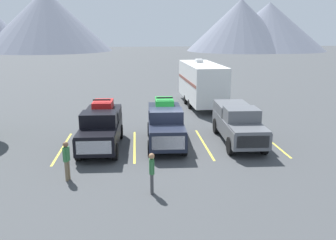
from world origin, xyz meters
name	(u,v)px	position (x,y,z in m)	size (l,w,h in m)	color
ground_plane	(171,149)	(0.00, 0.00, 0.00)	(240.00, 240.00, 0.00)	#3F4244
pickup_truck_a	(101,127)	(-3.79, 0.77, 1.17)	(2.24, 5.35, 2.57)	black
pickup_truck_b	(165,124)	(-0.21, 1.12, 1.17)	(2.19, 5.47, 2.55)	black
pickup_truck_c	(238,122)	(3.98, 1.07, 1.15)	(2.23, 5.89, 2.15)	#595B60
lot_stripe_a	(62,148)	(-5.96, 0.81, 0.00)	(0.12, 5.50, 0.01)	gold
lot_stripe_b	(135,146)	(-1.99, 0.81, 0.00)	(0.12, 5.50, 0.01)	gold
lot_stripe_c	(204,144)	(1.99, 0.81, 0.00)	(0.12, 5.50, 0.01)	gold
lot_stripe_d	(271,142)	(5.96, 0.81, 0.00)	(0.12, 5.50, 0.01)	gold
camper_trailer_a	(202,82)	(3.72, 11.13, 2.04)	(2.92, 9.23, 3.88)	white
person_a	(67,158)	(-4.86, -3.61, 1.01)	(0.27, 0.37, 1.75)	#726047
person_b	(152,171)	(-1.28, -5.22, 0.98)	(0.23, 0.37, 1.69)	#3F3F42
mountain_ridge	(121,23)	(-5.91, 93.25, 8.30)	(122.29, 40.58, 17.99)	slate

